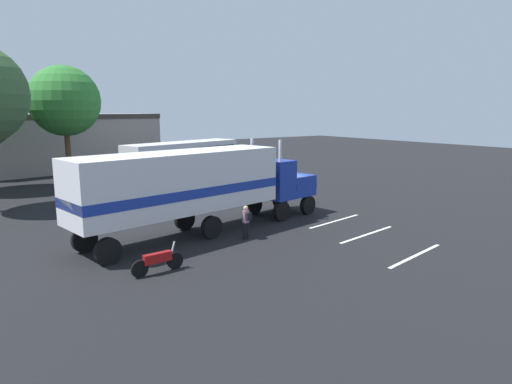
{
  "coord_description": "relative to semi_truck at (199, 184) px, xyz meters",
  "views": [
    {
      "loc": [
        -16.01,
        -20.45,
        6.05
      ],
      "look_at": [
        -2.14,
        -0.73,
        1.6
      ],
      "focal_mm": 31.04,
      "sensor_mm": 36.0,
      "label": 1
    }
  ],
  "objects": [
    {
      "name": "person_bystander",
      "position": [
        1.34,
        -2.17,
        -1.63
      ],
      "size": [
        0.34,
        0.46,
        1.63
      ],
      "color": "black",
      "rests_on": "ground_plane"
    },
    {
      "name": "lane_stripe_near",
      "position": [
        7.3,
        -2.15,
        -2.52
      ],
      "size": [
        4.37,
        0.83,
        0.01
      ],
      "primitive_type": "cube",
      "rotation": [
        0.0,
        0.0,
        0.15
      ],
      "color": "silver",
      "rests_on": "ground_plane"
    },
    {
      "name": "building_backdrop",
      "position": [
        0.19,
        29.07,
        0.54
      ],
      "size": [
        19.33,
        8.98,
        5.7
      ],
      "color": "#9E938C",
      "rests_on": "ground_plane"
    },
    {
      "name": "semi_truck",
      "position": [
        0.0,
        0.0,
        0.0
      ],
      "size": [
        14.38,
        4.92,
        4.5
      ],
      "color": "#193399",
      "rests_on": "ground_plane"
    },
    {
      "name": "lane_stripe_mid",
      "position": [
        6.69,
        -4.97,
        -2.52
      ],
      "size": [
        4.38,
        0.76,
        0.01
      ],
      "primitive_type": "cube",
      "rotation": [
        0.0,
        0.0,
        0.14
      ],
      "color": "silver",
      "rests_on": "ground_plane"
    },
    {
      "name": "lane_stripe_far",
      "position": [
        5.84,
        -8.35,
        -2.52
      ],
      "size": [
        4.37,
        0.86,
        0.01
      ],
      "primitive_type": "cube",
      "rotation": [
        0.0,
        0.0,
        0.16
      ],
      "color": "silver",
      "rests_on": "ground_plane"
    },
    {
      "name": "parked_bus",
      "position": [
        6.68,
        15.49,
        -0.46
      ],
      "size": [
        11.28,
        5.49,
        3.4
      ],
      "color": "silver",
      "rests_on": "ground_plane"
    },
    {
      "name": "tree_right",
      "position": [
        -1.66,
        19.76,
        4.27
      ],
      "size": [
        5.68,
        5.68,
        9.66
      ],
      "color": "brown",
      "rests_on": "ground_plane"
    },
    {
      "name": "ground_plane",
      "position": [
        6.02,
        1.35,
        -2.52
      ],
      "size": [
        120.0,
        120.0,
        0.0
      ],
      "primitive_type": "plane",
      "color": "black"
    },
    {
      "name": "motorcycle",
      "position": [
        -3.87,
        -3.98,
        -2.04
      ],
      "size": [
        2.11,
        0.31,
        1.12
      ],
      "color": "black",
      "rests_on": "ground_plane"
    }
  ]
}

